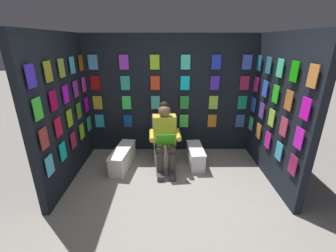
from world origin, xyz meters
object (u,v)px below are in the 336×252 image
(toilet, at_px, (164,145))
(comic_longbox_far, at_px, (123,158))
(person_reading, at_px, (165,137))
(comic_longbox_near, at_px, (195,156))

(toilet, xyz_separation_m, comic_longbox_far, (0.74, 0.20, -0.15))
(person_reading, height_order, comic_longbox_near, person_reading)
(toilet, relative_size, person_reading, 0.65)
(person_reading, relative_size, comic_longbox_far, 1.40)
(comic_longbox_near, relative_size, comic_longbox_far, 0.81)
(toilet, height_order, comic_longbox_far, toilet)
(comic_longbox_near, height_order, comic_longbox_far, comic_longbox_far)
(person_reading, xyz_separation_m, comic_longbox_far, (0.75, -0.02, -0.42))
(toilet, distance_m, comic_longbox_far, 0.78)
(comic_longbox_near, bearing_deg, comic_longbox_far, 0.80)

